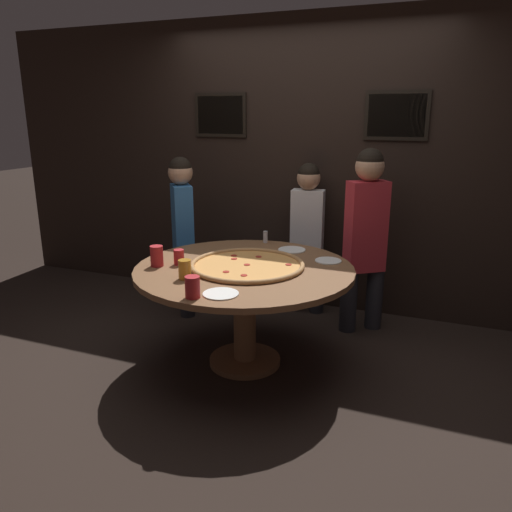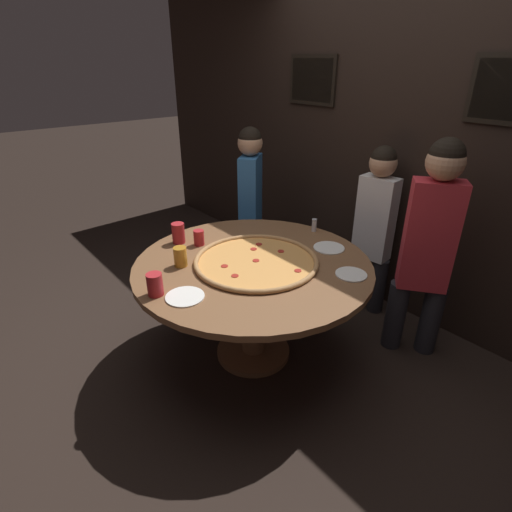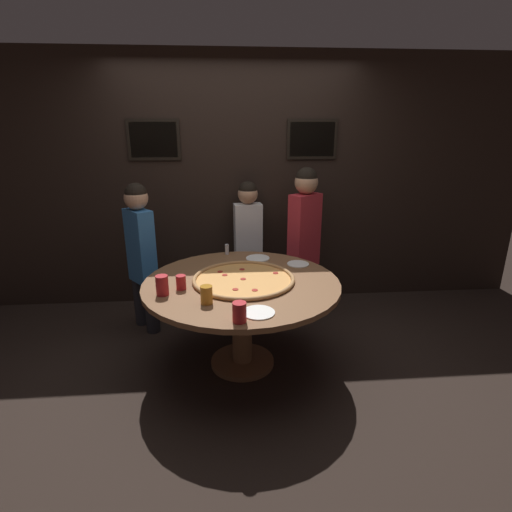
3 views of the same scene
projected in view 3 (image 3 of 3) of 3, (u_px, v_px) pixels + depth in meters
ground_plane at (243, 363)px, 3.33m from camera, size 24.00×24.00×0.00m
back_wall at (235, 183)px, 4.21m from camera, size 6.40×0.08×2.60m
dining_table at (242, 297)px, 3.14m from camera, size 1.53×1.53×0.74m
giant_pizza at (244, 279)px, 3.11m from camera, size 0.80×0.80×0.03m
drink_cup_front_edge at (181, 282)px, 2.94m from camera, size 0.07×0.07×0.11m
drink_cup_far_right at (207, 295)px, 2.70m from camera, size 0.08×0.08×0.13m
drink_cup_beside_pizza at (239, 312)px, 2.45m from camera, size 0.09×0.09×0.13m
drink_cup_by_shaker at (162, 285)px, 2.83m from camera, size 0.09×0.09×0.15m
white_plate_right_side at (258, 312)px, 2.58m from camera, size 0.22×0.22×0.01m
white_plate_far_back at (258, 258)px, 3.62m from camera, size 0.21×0.21×0.01m
white_plate_left_side at (298, 264)px, 3.47m from camera, size 0.19×0.19×0.01m
condiment_shaker at (227, 249)px, 3.72m from camera, size 0.04×0.04×0.10m
diner_centre_back at (304, 234)px, 3.99m from camera, size 0.39×0.33×1.51m
diner_far_right at (141, 249)px, 3.68m from camera, size 0.32×0.36×1.41m
diner_far_left at (248, 238)px, 4.17m from camera, size 0.35×0.20×1.36m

